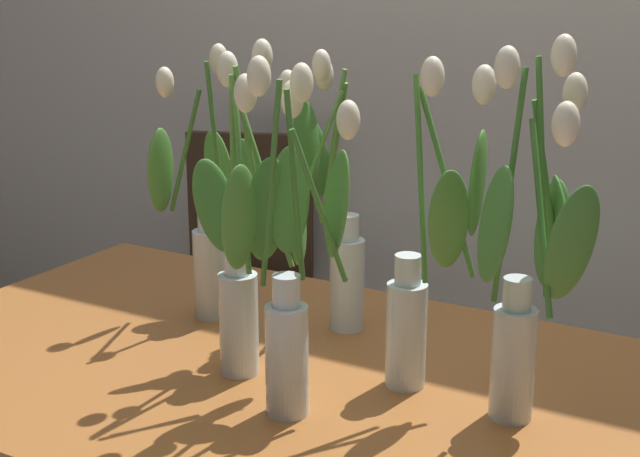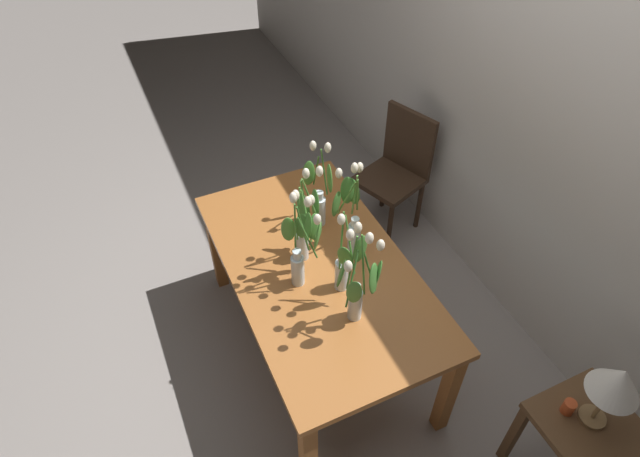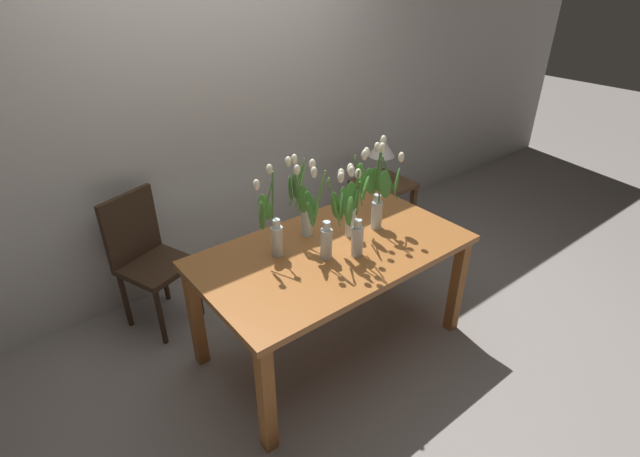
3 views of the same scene
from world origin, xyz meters
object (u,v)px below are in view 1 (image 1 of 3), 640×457
(tulip_vase_0, at_px, (247,249))
(tulip_vase_1, at_px, (529,282))
(tulip_vase_4, at_px, (330,223))
(tulip_vase_2, at_px, (289,283))
(dining_chair, at_px, (244,267))
(tulip_vase_5, at_px, (423,283))
(dining_table, at_px, (300,420))
(tulip_vase_3, at_px, (204,231))

(tulip_vase_0, relative_size, tulip_vase_1, 0.96)
(tulip_vase_4, bearing_deg, tulip_vase_0, -94.88)
(tulip_vase_2, xyz_separation_m, dining_chair, (-0.84, 1.09, -0.42))
(tulip_vase_0, bearing_deg, tulip_vase_5, 15.32)
(tulip_vase_2, height_order, tulip_vase_5, tulip_vase_2)
(dining_table, relative_size, tulip_vase_4, 2.99)
(tulip_vase_5, bearing_deg, tulip_vase_3, 168.59)
(tulip_vase_2, relative_size, dining_chair, 0.60)
(dining_table, height_order, tulip_vase_2, tulip_vase_2)
(tulip_vase_0, relative_size, tulip_vase_3, 1.04)
(tulip_vase_2, distance_m, dining_chair, 1.44)
(dining_table, distance_m, tulip_vase_0, 0.32)
(tulip_vase_2, bearing_deg, tulip_vase_3, 143.64)
(tulip_vase_1, bearing_deg, dining_table, -176.58)
(dining_table, height_order, dining_chair, dining_chair)
(tulip_vase_2, relative_size, tulip_vase_3, 1.03)
(tulip_vase_3, height_order, dining_chair, tulip_vase_3)
(tulip_vase_2, bearing_deg, tulip_vase_4, 108.75)
(dining_table, distance_m, dining_chair, 1.26)
(tulip_vase_2, bearing_deg, dining_table, 113.80)
(tulip_vase_3, distance_m, dining_chair, 1.03)
(tulip_vase_2, bearing_deg, tulip_vase_0, 148.08)
(tulip_vase_4, relative_size, dining_chair, 0.58)
(tulip_vase_3, bearing_deg, tulip_vase_0, -38.75)
(tulip_vase_1, distance_m, tulip_vase_3, 0.71)
(tulip_vase_0, height_order, tulip_vase_1, tulip_vase_1)
(tulip_vase_0, relative_size, dining_chair, 0.61)
(tulip_vase_0, xyz_separation_m, dining_chair, (-0.71, 1.01, -0.44))
(dining_table, relative_size, tulip_vase_1, 2.71)
(tulip_vase_1, height_order, dining_chair, tulip_vase_1)
(tulip_vase_2, height_order, dining_chair, tulip_vase_2)
(tulip_vase_3, bearing_deg, tulip_vase_4, 14.77)
(dining_chair, bearing_deg, tulip_vase_2, -52.41)
(tulip_vase_2, xyz_separation_m, tulip_vase_3, (-0.36, 0.27, -0.04))
(tulip_vase_0, distance_m, tulip_vase_4, 0.25)
(tulip_vase_0, height_order, tulip_vase_5, tulip_vase_0)
(tulip_vase_2, distance_m, tulip_vase_3, 0.45)
(dining_table, xyz_separation_m, tulip_vase_4, (-0.06, 0.22, 0.30))
(dining_table, relative_size, dining_chair, 1.72)
(tulip_vase_2, bearing_deg, tulip_vase_1, 22.68)
(dining_table, bearing_deg, tulip_vase_2, -66.20)
(dining_chair, bearing_deg, dining_table, -51.02)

